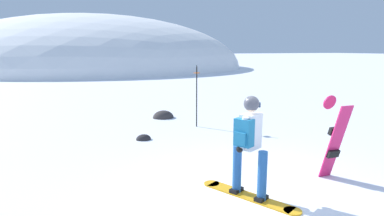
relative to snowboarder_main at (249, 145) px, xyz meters
name	(u,v)px	position (x,y,z in m)	size (l,w,h in m)	color
ground_plane	(269,200)	(0.28, -0.22, -0.92)	(300.00, 300.00, 0.00)	white
ridge_peak_main	(94,68)	(0.86, 39.37, -0.92)	(37.79, 34.01, 13.27)	white
snowboarder_main	(249,145)	(0.00, 0.00, 0.00)	(1.00, 1.66, 1.71)	orange
spare_snowboard	(334,138)	(1.89, 0.10, -0.11)	(0.28, 0.48, 1.60)	#D11E5B
piste_marker_near	(197,92)	(1.11, 5.00, 0.21)	(0.20, 0.20, 1.97)	black
rock_mid	(144,140)	(-0.82, 4.12, -0.92)	(0.41, 0.35, 0.29)	#282628
rock_small	(163,118)	(0.49, 6.68, -0.92)	(0.76, 0.64, 0.53)	#383333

